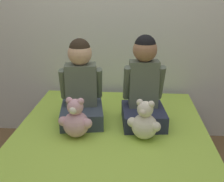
{
  "coord_description": "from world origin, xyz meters",
  "views": [
    {
      "loc": [
        0.15,
        -1.73,
        1.48
      ],
      "look_at": [
        0.0,
        0.2,
        0.78
      ],
      "focal_mm": 45.0,
      "sensor_mm": 36.0,
      "label": 1
    }
  ],
  "objects_px": {
    "bed": "(110,168)",
    "child_on_right": "(144,88)",
    "teddy_bear_held_by_left_child": "(76,120)",
    "teddy_bear_held_by_right_child": "(144,122)",
    "child_on_left": "(81,88)"
  },
  "relations": [
    {
      "from": "child_on_right",
      "to": "teddy_bear_held_by_left_child",
      "type": "distance_m",
      "value": 0.57
    },
    {
      "from": "child_on_right",
      "to": "teddy_bear_held_by_left_child",
      "type": "xyz_separation_m",
      "value": [
        -0.47,
        -0.26,
        -0.16
      ]
    },
    {
      "from": "bed",
      "to": "child_on_left",
      "type": "height_order",
      "value": "child_on_left"
    },
    {
      "from": "bed",
      "to": "child_on_left",
      "type": "bearing_deg",
      "value": 131.18
    },
    {
      "from": "child_on_right",
      "to": "child_on_left",
      "type": "bearing_deg",
      "value": 174.03
    },
    {
      "from": "bed",
      "to": "teddy_bear_held_by_right_child",
      "type": "height_order",
      "value": "teddy_bear_held_by_right_child"
    },
    {
      "from": "bed",
      "to": "child_on_right",
      "type": "height_order",
      "value": "child_on_right"
    },
    {
      "from": "child_on_right",
      "to": "teddy_bear_held_by_left_child",
      "type": "height_order",
      "value": "child_on_right"
    },
    {
      "from": "bed",
      "to": "teddy_bear_held_by_left_child",
      "type": "xyz_separation_m",
      "value": [
        -0.24,
        0.01,
        0.37
      ]
    },
    {
      "from": "bed",
      "to": "teddy_bear_held_by_left_child",
      "type": "relative_size",
      "value": 6.45
    },
    {
      "from": "bed",
      "to": "child_on_right",
      "type": "distance_m",
      "value": 0.64
    },
    {
      "from": "child_on_left",
      "to": "teddy_bear_held_by_right_child",
      "type": "distance_m",
      "value": 0.57
    },
    {
      "from": "teddy_bear_held_by_left_child",
      "to": "teddy_bear_held_by_right_child",
      "type": "xyz_separation_m",
      "value": [
        0.48,
        0.01,
        -0.0
      ]
    },
    {
      "from": "child_on_left",
      "to": "teddy_bear_held_by_right_child",
      "type": "height_order",
      "value": "child_on_left"
    },
    {
      "from": "teddy_bear_held_by_right_child",
      "to": "teddy_bear_held_by_left_child",
      "type": "bearing_deg",
      "value": -159.25
    }
  ]
}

